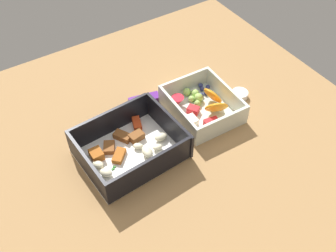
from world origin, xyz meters
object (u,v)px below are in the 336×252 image
object	(u,v)px
candy_bar	(144,100)
paper_cup_liner	(240,94)
fruit_bowl	(202,105)
pasta_container	(130,148)

from	to	relation	value
candy_bar	paper_cup_liner	size ratio (longest dim) A/B	1.90
fruit_bowl	paper_cup_liner	bearing A→B (deg)	-4.24
pasta_container	paper_cup_liner	world-z (taller)	pasta_container
fruit_bowl	candy_bar	world-z (taller)	fruit_bowl
paper_cup_liner	pasta_container	bearing A→B (deg)	-177.01
candy_bar	fruit_bowl	bearing A→B (deg)	-46.49
pasta_container	candy_bar	bearing A→B (deg)	46.15
fruit_bowl	candy_bar	xyz separation A→B (cm)	(-9.12, 9.61, -1.24)
candy_bar	paper_cup_liner	distance (cm)	21.77
fruit_bowl	paper_cup_liner	distance (cm)	10.12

